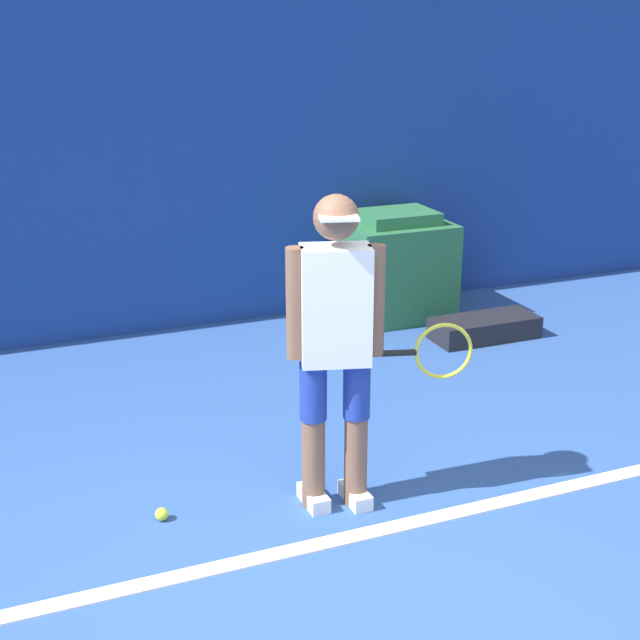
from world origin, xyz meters
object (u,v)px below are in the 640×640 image
tennis_player (338,341)px  covered_chair (396,267)px  tennis_ball (162,514)px  equipment_bag (484,328)px

tennis_player → covered_chair: (1.66, 2.63, -0.48)m
tennis_player → covered_chair: bearing=73.6°
covered_chair → tennis_ball: bearing=-136.2°
covered_chair → equipment_bag: 0.93m
tennis_ball → equipment_bag: (2.96, 1.68, 0.05)m
tennis_player → equipment_bag: bearing=58.0°
tennis_ball → equipment_bag: size_ratio=0.08×
equipment_bag → tennis_ball: bearing=-150.4°
equipment_bag → covered_chair: bearing=118.3°
tennis_ball → equipment_bag: equipment_bag is taller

